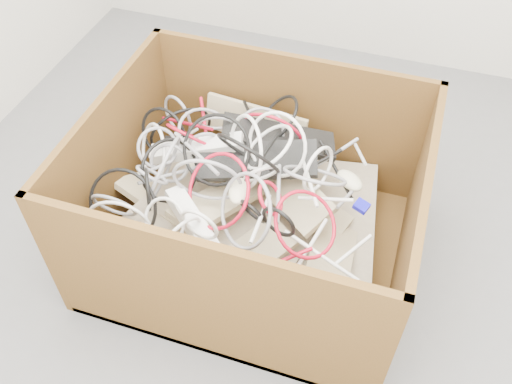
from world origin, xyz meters
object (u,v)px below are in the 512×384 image
(vga_plug, at_px, (362,206))
(power_strip_right, at_px, (195,226))
(cardboard_box, at_px, (251,223))
(power_strip_left, at_px, (197,148))

(vga_plug, bearing_deg, power_strip_right, -134.64)
(cardboard_box, relative_size, vga_plug, 23.80)
(power_strip_right, xyz_separation_m, vga_plug, (0.47, 0.24, 0.00))
(power_strip_left, bearing_deg, cardboard_box, -32.41)
(cardboard_box, height_order, power_strip_left, cardboard_box)
(cardboard_box, distance_m, vga_plug, 0.42)
(power_strip_right, bearing_deg, cardboard_box, 104.36)
(power_strip_right, distance_m, vga_plug, 0.53)
(cardboard_box, bearing_deg, power_strip_left, 160.50)
(power_strip_right, bearing_deg, vga_plug, 66.43)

